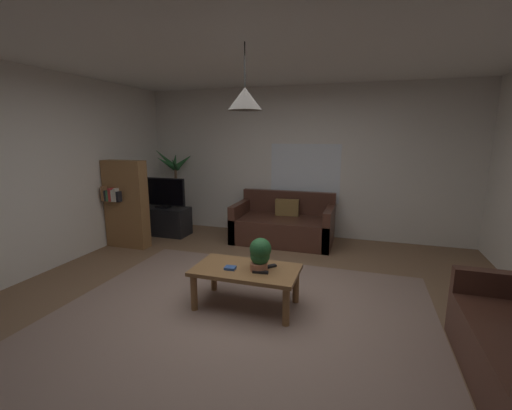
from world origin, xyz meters
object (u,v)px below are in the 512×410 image
at_px(remote_on_table_0, 260,272).
at_px(bookshelf_corner, 126,204).
at_px(remote_on_table_1, 269,267).
at_px(potted_palm_corner, 176,194).
at_px(coffee_table, 246,274).
at_px(potted_plant_on_table, 260,253).
at_px(tv_stand, 165,221).
at_px(book_on_table_0, 230,268).
at_px(tv, 162,193).
at_px(pendant_lamp, 245,99).
at_px(couch_under_window, 283,226).

distance_m(remote_on_table_0, bookshelf_corner, 3.02).
bearing_deg(remote_on_table_0, remote_on_table_1, -21.55).
bearing_deg(potted_palm_corner, coffee_table, -47.62).
distance_m(potted_plant_on_table, tv_stand, 3.24).
distance_m(coffee_table, remote_on_table_0, 0.21).
relative_size(tv_stand, potted_palm_corner, 0.58).
distance_m(book_on_table_0, potted_palm_corner, 3.41).
relative_size(tv_stand, tv, 1.03).
height_order(coffee_table, book_on_table_0, book_on_table_0).
bearing_deg(remote_on_table_0, pendant_lamp, 59.58).
xyz_separation_m(tv, potted_palm_corner, (-0.01, 0.48, -0.10)).
bearing_deg(remote_on_table_0, potted_plant_on_table, 12.58).
relative_size(coffee_table, pendant_lamp, 1.80).
bearing_deg(coffee_table, tv, 138.25).
height_order(book_on_table_0, tv_stand, tv_stand).
bearing_deg(coffee_table, bookshelf_corner, 152.50).
bearing_deg(bookshelf_corner, remote_on_table_1, -23.99).
xyz_separation_m(couch_under_window, potted_palm_corner, (-2.18, 0.22, 0.41)).
bearing_deg(potted_plant_on_table, remote_on_table_0, -70.43).
bearing_deg(couch_under_window, tv_stand, -173.66).
height_order(book_on_table_0, tv, tv).
relative_size(coffee_table, remote_on_table_0, 6.81).
distance_m(couch_under_window, remote_on_table_1, 2.27).
height_order(coffee_table, tv_stand, tv_stand).
distance_m(book_on_table_0, bookshelf_corner, 2.73).
relative_size(remote_on_table_0, potted_plant_on_table, 0.48).
bearing_deg(couch_under_window, bookshelf_corner, -156.46).
relative_size(potted_palm_corner, pendant_lamp, 2.56).
xyz_separation_m(tv_stand, pendant_lamp, (2.31, -2.08, 1.87)).
bearing_deg(potted_palm_corner, tv, -88.81).
bearing_deg(tv_stand, potted_palm_corner, 91.25).
distance_m(coffee_table, tv, 3.12).
bearing_deg(tv, book_on_table_0, -44.66).
xyz_separation_m(remote_on_table_0, tv, (-2.49, 2.14, 0.34)).
xyz_separation_m(tv, pendant_lamp, (2.31, -2.06, 1.34)).
bearing_deg(potted_palm_corner, book_on_table_0, -50.30).
xyz_separation_m(coffee_table, tv_stand, (-2.31, 2.08, -0.11)).
bearing_deg(couch_under_window, potted_palm_corner, 174.30).
height_order(remote_on_table_1, bookshelf_corner, bookshelf_corner).
bearing_deg(tv, coffee_table, -41.75).
relative_size(book_on_table_0, potted_plant_on_table, 0.33).
xyz_separation_m(potted_plant_on_table, pendant_lamp, (-0.15, -0.01, 1.52)).
bearing_deg(potted_plant_on_table, pendant_lamp, -177.75).
distance_m(remote_on_table_1, tv, 3.23).
relative_size(remote_on_table_0, tv_stand, 0.18).
relative_size(coffee_table, bookshelf_corner, 0.78).
bearing_deg(pendant_lamp, book_on_table_0, -152.77).
xyz_separation_m(coffee_table, book_on_table_0, (-0.15, -0.08, 0.08)).
relative_size(potted_plant_on_table, pendant_lamp, 0.56).
bearing_deg(potted_plant_on_table, remote_on_table_1, 48.31).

